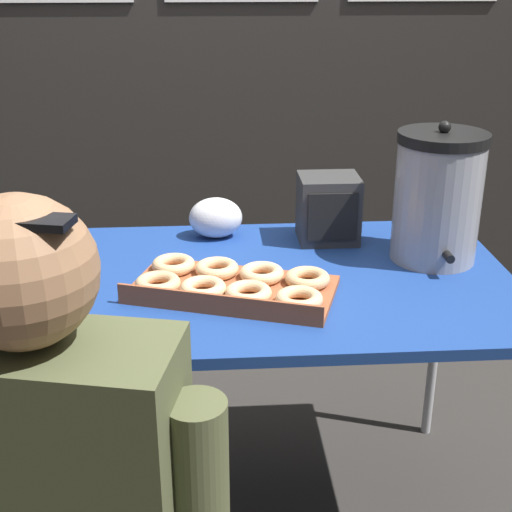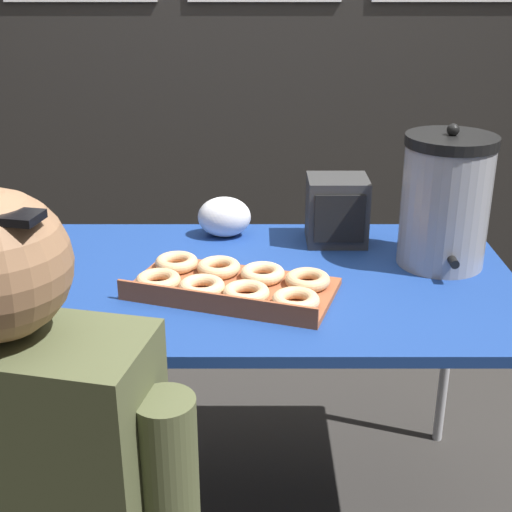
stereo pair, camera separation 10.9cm
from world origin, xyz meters
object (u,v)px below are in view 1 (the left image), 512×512
at_px(donut_box, 232,285).
at_px(coffee_urn, 438,197).
at_px(cell_phone, 83,334).
at_px(space_heater, 328,209).

height_order(donut_box, coffee_urn, coffee_urn).
relative_size(donut_box, coffee_urn, 1.45).
bearing_deg(cell_phone, coffee_urn, 50.21).
xyz_separation_m(donut_box, space_heater, (0.29, 0.34, 0.07)).
distance_m(cell_phone, space_heater, 0.83).
bearing_deg(cell_phone, donut_box, 57.53).
bearing_deg(space_heater, donut_box, -130.35).
height_order(donut_box, space_heater, space_heater).
xyz_separation_m(coffee_urn, cell_phone, (-0.89, -0.38, -0.17)).
distance_m(donut_box, cell_phone, 0.39).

